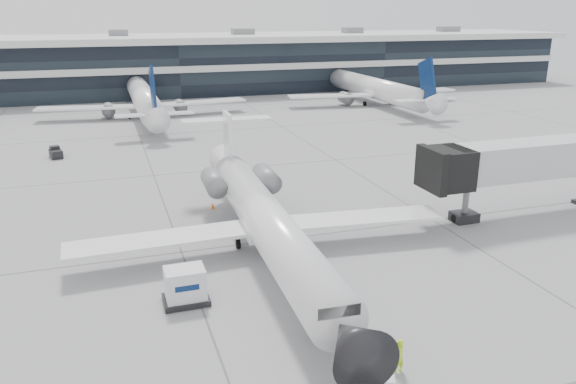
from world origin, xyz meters
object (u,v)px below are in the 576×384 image
object	(u,v)px
jet_bridge	(544,158)
cargo_uld	(185,286)
regional_jet	(264,218)
baggage_tug	(374,372)
ramp_worker	(399,356)

from	to	relation	value
jet_bridge	cargo_uld	xyz separation A→B (m)	(-30.04, -6.25, -3.52)
regional_jet	baggage_tug	size ratio (longest dim) A/B	12.16
regional_jet	ramp_worker	bearing A→B (deg)	-79.88
jet_bridge	baggage_tug	xyz separation A→B (m)	(-23.17, -16.36, -3.90)
baggage_tug	jet_bridge	bearing A→B (deg)	53.59
ramp_worker	baggage_tug	size ratio (longest dim) A/B	0.64
regional_jet	jet_bridge	world-z (taller)	regional_jet
jet_bridge	ramp_worker	size ratio (longest dim) A/B	11.29
jet_bridge	baggage_tug	size ratio (longest dim) A/B	7.26
jet_bridge	cargo_uld	world-z (taller)	jet_bridge
cargo_uld	ramp_worker	bearing A→B (deg)	-48.96
ramp_worker	baggage_tug	xyz separation A→B (m)	(-1.49, -0.55, -0.19)
jet_bridge	cargo_uld	distance (m)	30.88
regional_jet	ramp_worker	world-z (taller)	regional_jet
regional_jet	cargo_uld	bearing A→B (deg)	-137.35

